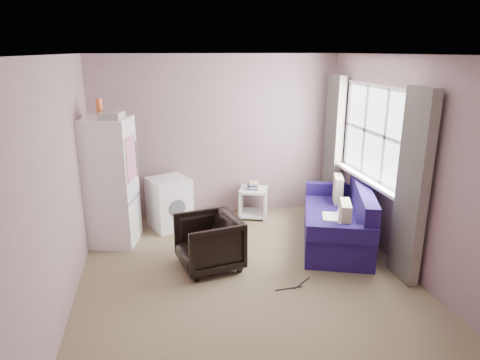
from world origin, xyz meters
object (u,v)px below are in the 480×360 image
(armchair, at_px, (209,240))
(washing_machine, at_px, (169,202))
(side_table, at_px, (253,200))
(sofa, at_px, (340,221))
(fridge, at_px, (111,181))

(armchair, xyz_separation_m, washing_machine, (-0.41, 1.35, 0.04))
(side_table, xyz_separation_m, sofa, (0.95, -1.15, 0.03))
(fridge, relative_size, side_table, 3.38)
(side_table, bearing_deg, fridge, -165.62)
(washing_machine, height_order, side_table, washing_machine)
(washing_machine, relative_size, side_table, 1.31)
(fridge, xyz_separation_m, washing_machine, (0.76, 0.38, -0.48))
(armchair, relative_size, sofa, 0.36)
(washing_machine, xyz_separation_m, side_table, (1.31, 0.15, -0.12))
(side_table, height_order, sofa, sofa)
(fridge, distance_m, washing_machine, 0.97)
(armchair, distance_m, fridge, 1.61)
(armchair, distance_m, washing_machine, 1.41)
(sofa, bearing_deg, armchair, -149.31)
(fridge, bearing_deg, armchair, -26.89)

